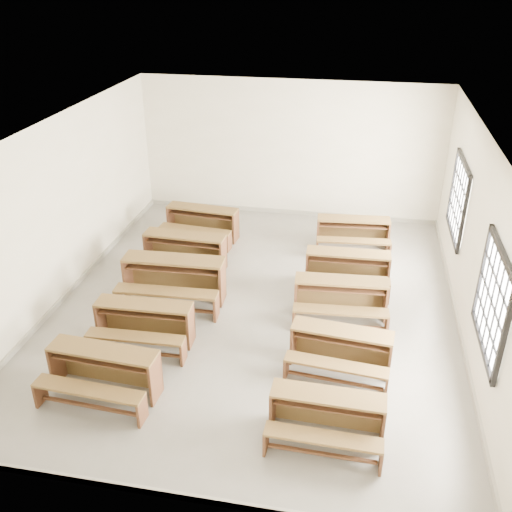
% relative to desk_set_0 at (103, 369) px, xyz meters
% --- Properties ---
extents(room, '(8.50, 8.50, 3.20)m').
position_rel_desk_set_0_xyz_m(room, '(1.77, 2.66, 1.73)').
color(room, slate).
rests_on(room, ground).
extents(desk_set_0, '(1.62, 0.91, 0.71)m').
position_rel_desk_set_0_xyz_m(desk_set_0, '(0.00, 0.00, 0.00)').
color(desk_set_0, brown).
rests_on(desk_set_0, ground).
extents(desk_set_1, '(1.57, 0.85, 0.70)m').
position_rel_desk_set_0_xyz_m(desk_set_1, '(0.13, 1.26, -0.01)').
color(desk_set_1, brown).
rests_on(desk_set_1, ground).
extents(desk_set_2, '(1.84, 1.01, 0.81)m').
position_rel_desk_set_0_xyz_m(desk_set_2, '(0.19, 2.59, 0.06)').
color(desk_set_2, brown).
rests_on(desk_set_2, ground).
extents(desk_set_3, '(1.65, 0.90, 0.73)m').
position_rel_desk_set_0_xyz_m(desk_set_3, '(0.03, 3.76, 0.01)').
color(desk_set_3, brown).
rests_on(desk_set_3, ground).
extents(desk_set_4, '(1.64, 0.95, 0.71)m').
position_rel_desk_set_0_xyz_m(desk_set_4, '(-0.01, 5.19, -0.00)').
color(desk_set_4, brown).
rests_on(desk_set_4, ground).
extents(desk_set_5, '(1.48, 0.79, 0.66)m').
position_rel_desk_set_0_xyz_m(desk_set_5, '(3.16, -0.28, -0.03)').
color(desk_set_5, brown).
rests_on(desk_set_5, ground).
extents(desk_set_6, '(1.57, 0.92, 0.67)m').
position_rel_desk_set_0_xyz_m(desk_set_6, '(3.26, 1.15, -0.02)').
color(desk_set_6, brown).
rests_on(desk_set_6, ground).
extents(desk_set_7, '(1.63, 0.92, 0.71)m').
position_rel_desk_set_0_xyz_m(desk_set_7, '(3.17, 2.58, 0.00)').
color(desk_set_7, brown).
rests_on(desk_set_7, ground).
extents(desk_set_8, '(1.58, 0.85, 0.70)m').
position_rel_desk_set_0_xyz_m(desk_set_8, '(3.24, 3.65, -0.00)').
color(desk_set_8, brown).
rests_on(desk_set_8, ground).
extents(desk_set_9, '(1.58, 0.91, 0.68)m').
position_rel_desk_set_0_xyz_m(desk_set_9, '(3.28, 5.28, -0.01)').
color(desk_set_9, brown).
rests_on(desk_set_9, ground).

